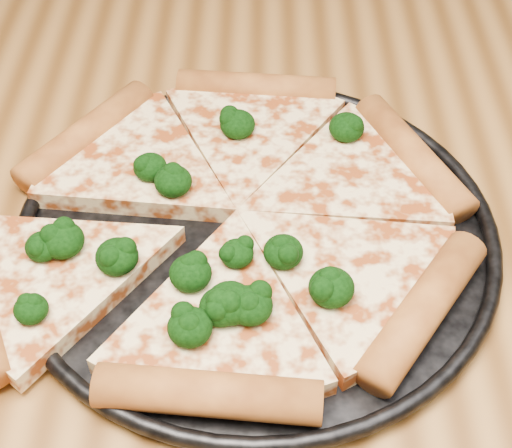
{
  "coord_description": "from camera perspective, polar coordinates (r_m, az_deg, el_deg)",
  "views": [
    {
      "loc": [
        0.02,
        -0.39,
        1.16
      ],
      "look_at": [
        0.02,
        -0.01,
        0.77
      ],
      "focal_mm": 53.75,
      "sensor_mm": 36.0,
      "label": 1
    }
  ],
  "objects": [
    {
      "name": "dining_table",
      "position": [
        0.64,
        -1.45,
        -5.75
      ],
      "size": [
        1.2,
        0.9,
        0.75
      ],
      "color": "#9A662F",
      "rests_on": "ground"
    },
    {
      "name": "pizza_pan",
      "position": [
        0.55,
        0.0,
        -0.6
      ],
      "size": [
        0.35,
        0.35,
        0.02
      ],
      "color": "black",
      "rests_on": "dining_table"
    },
    {
      "name": "pizza",
      "position": [
        0.55,
        -2.09,
        0.65
      ],
      "size": [
        0.39,
        0.34,
        0.03
      ],
      "rotation": [
        0.0,
        0.0,
        -0.09
      ],
      "color": "#FFDD9C",
      "rests_on": "pizza_pan"
    },
    {
      "name": "broccoli_florets",
      "position": [
        0.52,
        -3.93,
        -1.5
      ],
      "size": [
        0.24,
        0.22,
        0.02
      ],
      "color": "black",
      "rests_on": "pizza"
    }
  ]
}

